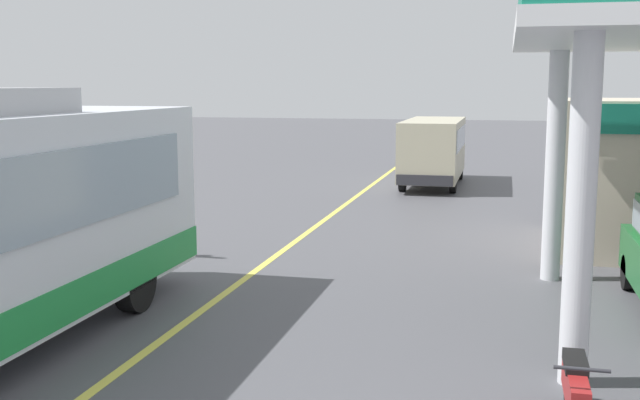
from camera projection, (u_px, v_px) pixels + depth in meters
name	position (u px, v px, depth m)	size (l,w,h in m)	color
ground	(348.00, 203.00, 24.56)	(120.00, 120.00, 0.00)	#4C4C51
lane_divider_stripe	(309.00, 231.00, 19.75)	(0.16, 50.00, 0.01)	#D8CC4C
minibus_opposing_lane	(434.00, 146.00, 28.69)	(2.04, 6.13, 2.44)	#BFB799
motorcycle_parked_forecourt	(575.00, 391.00, 8.34)	(0.55, 1.80, 0.92)	black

